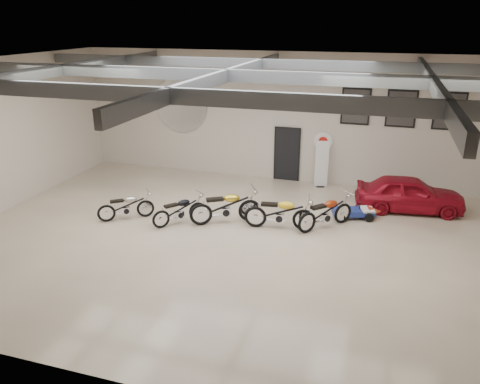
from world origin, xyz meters
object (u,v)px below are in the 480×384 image
(banner_stand, at_px, (322,164))
(motorcycle_red, at_px, (326,212))
(motorcycle_black, at_px, (179,210))
(motorcycle_silver, at_px, (126,206))
(go_kart, at_px, (358,210))
(motorcycle_yellow, at_px, (280,212))
(motorcycle_gold, at_px, (225,206))
(vintage_car, at_px, (410,194))

(banner_stand, xyz_separation_m, motorcycle_red, (0.66, -3.76, -0.39))
(banner_stand, distance_m, motorcycle_black, 6.13)
(motorcycle_red, bearing_deg, motorcycle_silver, 143.44)
(banner_stand, height_order, go_kart, banner_stand)
(motorcycle_red, xyz_separation_m, go_kart, (0.91, 1.07, -0.24))
(motorcycle_yellow, height_order, motorcycle_red, motorcycle_yellow)
(motorcycle_silver, relative_size, motorcycle_red, 0.87)
(motorcycle_gold, bearing_deg, go_kart, -7.31)
(banner_stand, distance_m, motorcycle_yellow, 4.31)
(motorcycle_gold, height_order, motorcycle_yellow, motorcycle_gold)
(motorcycle_red, distance_m, vintage_car, 3.38)
(motorcycle_black, relative_size, motorcycle_yellow, 0.85)
(motorcycle_black, relative_size, go_kart, 1.12)
(motorcycle_black, height_order, vintage_car, vintage_car)
(motorcycle_silver, bearing_deg, vintage_car, -14.48)
(motorcycle_red, bearing_deg, motorcycle_black, 145.40)
(motorcycle_gold, relative_size, motorcycle_red, 1.09)
(banner_stand, relative_size, go_kart, 1.14)
(motorcycle_yellow, bearing_deg, motorcycle_black, -178.16)
(banner_stand, bearing_deg, motorcycle_gold, -134.09)
(vintage_car, bearing_deg, motorcycle_yellow, 118.30)
(motorcycle_silver, relative_size, motorcycle_black, 0.98)
(banner_stand, height_order, vintage_car, banner_stand)
(motorcycle_gold, bearing_deg, motorcycle_yellow, -26.90)
(motorcycle_black, bearing_deg, motorcycle_yellow, -39.89)
(motorcycle_red, xyz_separation_m, vintage_car, (2.52, 2.26, 0.07))
(motorcycle_black, height_order, motorcycle_gold, motorcycle_gold)
(motorcycle_silver, distance_m, motorcycle_gold, 3.24)
(motorcycle_gold, relative_size, motorcycle_yellow, 1.05)
(motorcycle_black, xyz_separation_m, vintage_car, (6.98, 3.28, 0.13))
(motorcycle_silver, distance_m, motorcycle_black, 1.80)
(motorcycle_black, xyz_separation_m, go_kart, (5.37, 2.10, -0.18))
(motorcycle_silver, relative_size, go_kart, 1.10)
(go_kart, bearing_deg, vintage_car, 18.73)
(banner_stand, relative_size, motorcycle_yellow, 0.87)
(motorcycle_black, bearing_deg, motorcycle_red, -36.89)
(vintage_car, bearing_deg, go_kart, 119.48)
(motorcycle_silver, distance_m, motorcycle_yellow, 4.96)
(motorcycle_silver, xyz_separation_m, motorcycle_gold, (3.17, 0.66, 0.12))
(motorcycle_black, xyz_separation_m, motorcycle_yellow, (3.11, 0.55, 0.08))
(motorcycle_silver, xyz_separation_m, motorcycle_yellow, (4.90, 0.74, 0.09))
(motorcycle_yellow, xyz_separation_m, motorcycle_red, (1.35, 0.48, -0.02))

